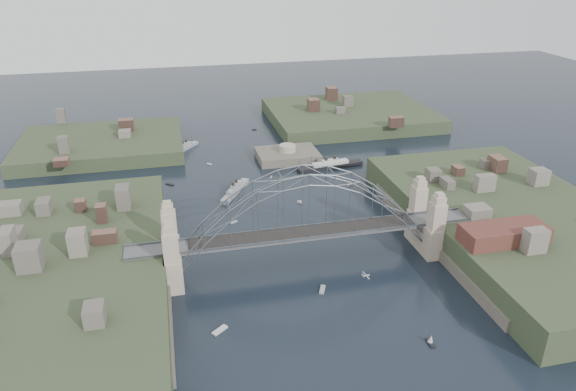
% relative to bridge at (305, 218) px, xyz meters
% --- Properties ---
extents(ground, '(500.00, 500.00, 0.00)m').
position_rel_bridge_xyz_m(ground, '(0.00, 0.00, -12.32)').
color(ground, black).
rests_on(ground, ground).
extents(bridge, '(84.00, 13.80, 24.60)m').
position_rel_bridge_xyz_m(bridge, '(0.00, 0.00, 0.00)').
color(bridge, '#525254').
rests_on(bridge, ground).
extents(shore_west, '(50.50, 90.00, 12.00)m').
position_rel_bridge_xyz_m(shore_west, '(-57.32, 0.00, -10.35)').
color(shore_west, '#2F3B23').
rests_on(shore_west, ground).
extents(shore_east, '(50.50, 90.00, 12.00)m').
position_rel_bridge_xyz_m(shore_east, '(57.32, 0.00, -10.35)').
color(shore_east, '#2F3B23').
rests_on(shore_east, ground).
extents(headland_nw, '(60.00, 45.00, 9.00)m').
position_rel_bridge_xyz_m(headland_nw, '(-55.00, 95.00, -11.82)').
color(headland_nw, '#2F3B23').
rests_on(headland_nw, ground).
extents(headland_ne, '(70.00, 55.00, 9.50)m').
position_rel_bridge_xyz_m(headland_ne, '(50.00, 110.00, -11.57)').
color(headland_ne, '#2F3B23').
rests_on(headland_ne, ground).
extents(fort_island, '(22.00, 16.00, 9.40)m').
position_rel_bridge_xyz_m(fort_island, '(12.00, 70.00, -12.66)').
color(fort_island, '#554F43').
rests_on(fort_island, ground).
extents(wharf_shed, '(20.00, 8.00, 4.00)m').
position_rel_bridge_xyz_m(wharf_shed, '(44.00, -14.00, -2.32)').
color(wharf_shed, '#592D26').
rests_on(wharf_shed, shore_east).
extents(finger_pier, '(4.00, 22.00, 1.40)m').
position_rel_bridge_xyz_m(finger_pier, '(39.00, -28.00, -11.62)').
color(finger_pier, '#525254').
rests_on(finger_pier, ground).
extents(naval_cruiser_near, '(11.25, 16.96, 5.46)m').
position_rel_bridge_xyz_m(naval_cruiser_near, '(-10.85, 44.93, -11.48)').
color(naval_cruiser_near, '#9A9EA2').
rests_on(naval_cruiser_near, ground).
extents(naval_cruiser_far, '(11.01, 12.77, 5.01)m').
position_rel_bridge_xyz_m(naval_cruiser_far, '(-24.07, 88.85, -11.54)').
color(naval_cruiser_far, '#9A9EA2').
rests_on(naval_cruiser_far, ground).
extents(ocean_liner, '(24.33, 6.58, 5.92)m').
position_rel_bridge_xyz_m(ocean_liner, '(24.66, 57.98, -11.41)').
color(ocean_liner, black).
rests_on(ocean_liner, ground).
extents(aeroplane, '(1.65, 3.06, 0.44)m').
position_rel_bridge_xyz_m(aeroplane, '(8.12, -19.15, -5.07)').
color(aeroplane, '#AAABB0').
extents(small_boat_a, '(2.59, 1.80, 0.45)m').
position_rel_bridge_xyz_m(small_boat_a, '(-14.26, 24.66, -12.17)').
color(small_boat_a, silver).
rests_on(small_boat_a, ground).
extents(small_boat_b, '(1.71, 1.48, 1.43)m').
position_rel_bridge_xyz_m(small_boat_b, '(7.14, 32.95, -12.03)').
color(small_boat_b, silver).
rests_on(small_boat_b, ground).
extents(small_boat_c, '(2.29, 3.41, 0.45)m').
position_rel_bridge_xyz_m(small_boat_c, '(0.87, -12.30, -12.17)').
color(small_boat_c, silver).
rests_on(small_boat_c, ground).
extents(small_boat_d, '(2.09, 1.30, 0.45)m').
position_rel_bridge_xyz_m(small_boat_d, '(26.47, 41.98, -12.17)').
color(small_boat_d, silver).
rests_on(small_boat_d, ground).
extents(small_boat_e, '(2.88, 2.77, 0.45)m').
position_rel_bridge_xyz_m(small_boat_e, '(-30.83, 55.93, -12.17)').
color(small_boat_e, silver).
rests_on(small_boat_e, ground).
extents(small_boat_f, '(1.11, 1.50, 0.45)m').
position_rel_bridge_xyz_m(small_boat_f, '(2.57, 54.04, -12.17)').
color(small_boat_f, silver).
rests_on(small_boat_f, ground).
extents(small_boat_g, '(1.01, 2.68, 2.38)m').
position_rel_bridge_xyz_m(small_boat_g, '(16.31, -34.33, -11.51)').
color(small_boat_g, silver).
rests_on(small_boat_g, ground).
extents(small_boat_h, '(1.63, 1.73, 0.45)m').
position_rel_bridge_xyz_m(small_boat_h, '(-16.56, 71.02, -12.17)').
color(small_boat_h, silver).
rests_on(small_boat_h, ground).
extents(small_boat_i, '(2.25, 2.59, 2.38)m').
position_rel_bridge_xyz_m(small_boat_i, '(35.86, 12.55, -11.50)').
color(small_boat_i, silver).
rests_on(small_boat_i, ground).
extents(small_boat_j, '(3.54, 3.12, 0.45)m').
position_rel_bridge_xyz_m(small_boat_j, '(-23.35, -21.10, -12.17)').
color(small_boat_j, silver).
rests_on(small_boat_j, ground).
extents(small_boat_k, '(2.07, 1.01, 0.45)m').
position_rel_bridge_xyz_m(small_boat_k, '(6.07, 106.91, -12.17)').
color(small_boat_k, silver).
rests_on(small_boat_k, ground).
extents(small_boat_l, '(2.61, 1.84, 0.45)m').
position_rel_bridge_xyz_m(small_boat_l, '(-41.19, 33.45, -12.17)').
color(small_boat_l, silver).
rests_on(small_boat_l, ground).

